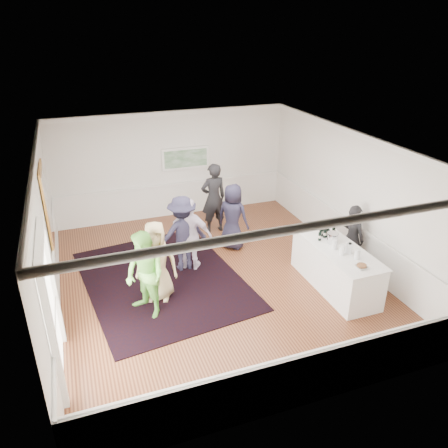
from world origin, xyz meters
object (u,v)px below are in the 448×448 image
object	(u,v)px
guest_lilac	(190,235)
guest_dark_b	(214,198)
ice_bucket	(332,238)
nut_bowl	(362,266)
guest_green	(145,275)
guest_tan	(156,262)
serving_table	(335,267)
bartender	(352,238)
guest_dark_a	(183,234)
guest_navy	(233,217)

from	to	relation	value
guest_lilac	guest_dark_b	distance (m)	2.15
guest_dark_b	ice_bucket	xyz separation A→B (m)	(1.63, -3.45, 0.12)
ice_bucket	nut_bowl	distance (m)	1.15
guest_green	guest_lilac	distance (m)	1.99
guest_lilac	guest_tan	bearing A→B (deg)	77.18
serving_table	guest_green	distance (m)	4.21
guest_tan	nut_bowl	bearing A→B (deg)	-6.85
bartender	guest_lilac	xyz separation A→B (m)	(-3.61, 1.31, 0.07)
guest_green	nut_bowl	bearing A→B (deg)	44.19
guest_lilac	guest_dark_a	distance (m)	0.18
serving_table	ice_bucket	bearing A→B (deg)	92.68
guest_dark_a	guest_navy	world-z (taller)	guest_dark_a
guest_tan	guest_green	distance (m)	0.59
serving_table	guest_navy	bearing A→B (deg)	120.07
serving_table	guest_navy	world-z (taller)	guest_navy
serving_table	guest_dark_b	distance (m)	4.05
guest_tan	nut_bowl	xyz separation A→B (m)	(3.79, -1.83, 0.14)
serving_table	guest_dark_a	xyz separation A→B (m)	(-2.99, 1.93, 0.43)
guest_lilac	guest_dark_b	xyz separation A→B (m)	(1.18, 1.79, 0.10)
serving_table	nut_bowl	bearing A→B (deg)	-93.39
guest_lilac	guest_dark_a	xyz separation A→B (m)	(-0.17, 0.05, 0.03)
serving_table	guest_dark_a	world-z (taller)	guest_dark_a
guest_tan	guest_dark_b	world-z (taller)	guest_dark_b
serving_table	guest_navy	xyz separation A→B (m)	(-1.48, 2.56, 0.38)
guest_green	guest_dark_b	bearing A→B (deg)	114.41
guest_lilac	ice_bucket	size ratio (longest dim) A/B	6.94
guest_navy	nut_bowl	distance (m)	3.77
guest_green	bartender	bearing A→B (deg)	64.02
guest_lilac	guest_navy	bearing A→B (deg)	-119.27
guest_green	guest_dark_a	distance (m)	1.92
guest_lilac	guest_navy	world-z (taller)	guest_lilac
ice_bucket	serving_table	bearing A→B (deg)	-87.32
guest_green	guest_dark_b	distance (m)	4.13
bartender	guest_green	distance (m)	4.96
guest_dark_b	nut_bowl	distance (m)	4.86
bartender	guest_green	size ratio (longest dim) A/B	0.90
guest_dark_a	ice_bucket	world-z (taller)	guest_dark_a
serving_table	ice_bucket	distance (m)	0.65
guest_lilac	ice_bucket	bearing A→B (deg)	-177.01
nut_bowl	guest_green	bearing A→B (deg)	162.01
guest_lilac	guest_dark_a	bearing A→B (deg)	15.94
serving_table	guest_navy	distance (m)	2.99
serving_table	guest_dark_b	world-z (taller)	guest_dark_b
guest_tan	guest_dark_b	bearing A→B (deg)	70.43
guest_tan	ice_bucket	bearing A→B (deg)	8.77
guest_lilac	guest_navy	distance (m)	1.50
guest_dark_a	guest_dark_b	size ratio (longest dim) A/B	0.93
guest_green	guest_lilac	bearing A→B (deg)	109.70
guest_lilac	nut_bowl	distance (m)	3.94
guest_navy	ice_bucket	distance (m)	2.78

